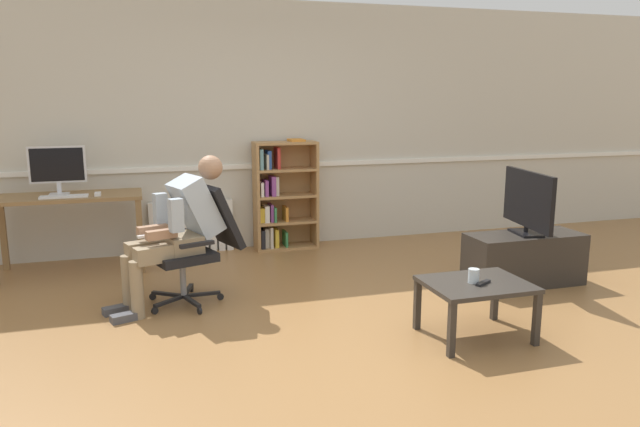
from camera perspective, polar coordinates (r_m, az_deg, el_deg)
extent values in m
plane|color=olive|center=(4.48, 1.36, -10.98)|extent=(18.00, 18.00, 0.00)
cube|color=beige|center=(6.73, -5.76, 8.25)|extent=(12.00, 0.10, 2.70)
cube|color=white|center=(6.70, -5.58, 4.55)|extent=(12.00, 0.03, 0.05)
cube|color=olive|center=(5.99, -16.80, -2.11)|extent=(0.06, 0.06, 0.72)
cube|color=olive|center=(6.47, -16.84, -1.15)|extent=(0.06, 0.06, 0.72)
cube|color=olive|center=(6.60, -28.00, -1.76)|extent=(0.06, 0.06, 0.72)
cube|color=olive|center=(6.20, -22.94, 1.47)|extent=(1.36, 0.57, 0.04)
cube|color=silver|center=(6.26, -23.63, 1.73)|extent=(0.18, 0.14, 0.01)
cube|color=silver|center=(6.27, -23.65, 2.26)|extent=(0.04, 0.02, 0.10)
cube|color=silver|center=(6.25, -23.81, 4.30)|extent=(0.52, 0.02, 0.35)
cube|color=black|center=(6.23, -23.82, 4.29)|extent=(0.47, 0.00, 0.32)
cube|color=white|center=(6.06, -23.26, 1.51)|extent=(0.43, 0.12, 0.02)
cube|color=white|center=(6.05, -20.46, 1.76)|extent=(0.06, 0.10, 0.03)
cube|color=#AD7F4C|center=(6.56, -6.11, 1.56)|extent=(0.03, 0.28, 1.20)
cube|color=#AD7F4C|center=(6.72, -0.54, 1.85)|extent=(0.03, 0.28, 1.20)
cube|color=#AD7F4C|center=(6.77, -3.57, 1.90)|extent=(0.66, 0.02, 1.20)
cube|color=#AD7F4C|center=(6.75, -3.24, -3.18)|extent=(0.63, 0.28, 0.03)
cube|color=#AD7F4C|center=(6.69, -3.26, -0.76)|extent=(0.63, 0.28, 0.03)
cube|color=#AD7F4C|center=(6.63, -3.29, 1.71)|extent=(0.63, 0.28, 0.03)
cube|color=#AD7F4C|center=(6.59, -3.32, 4.21)|extent=(0.63, 0.28, 0.03)
cube|color=#AD7F4C|center=(6.56, -3.35, 6.75)|extent=(0.63, 0.28, 0.03)
cube|color=black|center=(6.65, -5.58, -2.40)|extent=(0.04, 0.19, 0.21)
cube|color=gold|center=(6.62, -5.66, -0.09)|extent=(0.05, 0.19, 0.16)
cube|color=white|center=(6.54, -5.66, 2.34)|extent=(0.03, 0.19, 0.15)
cube|color=#6699A3|center=(6.50, -5.73, 5.19)|extent=(0.04, 0.19, 0.22)
cube|color=beige|center=(6.69, -5.19, -2.26)|extent=(0.05, 0.19, 0.22)
cube|color=white|center=(6.61, -5.21, 0.01)|extent=(0.05, 0.19, 0.18)
cube|color=#89428E|center=(6.56, -5.20, 2.47)|extent=(0.04, 0.19, 0.17)
cube|color=beige|center=(6.53, -5.16, 4.96)|extent=(0.02, 0.19, 0.16)
cube|color=beige|center=(6.67, -4.77, -2.22)|extent=(0.03, 0.19, 0.24)
cube|color=#89428E|center=(6.64, -4.73, 0.10)|extent=(0.03, 0.19, 0.19)
cube|color=#89428E|center=(6.56, -4.58, 2.66)|extent=(0.05, 0.19, 0.21)
cube|color=#2D519E|center=(6.56, -4.98, 5.16)|extent=(0.04, 0.19, 0.20)
cube|color=gold|center=(6.71, -4.27, -2.28)|extent=(0.04, 0.19, 0.20)
cube|color=#38844C|center=(6.62, -4.42, -0.05)|extent=(0.02, 0.19, 0.16)
cube|color=beige|center=(6.59, -4.29, 2.67)|extent=(0.05, 0.19, 0.21)
cube|color=red|center=(6.57, -4.11, 5.33)|extent=(0.03, 0.19, 0.23)
cube|color=#38844C|center=(6.72, -3.35, -2.39)|extent=(0.02, 0.19, 0.17)
cube|color=orange|center=(6.65, -3.33, -0.01)|extent=(0.03, 0.19, 0.16)
cube|color=orange|center=(6.63, -2.28, 7.02)|extent=(0.16, 0.22, 0.02)
cube|color=white|center=(6.63, -15.70, -1.46)|extent=(0.07, 0.08, 0.57)
cube|color=white|center=(6.63, -14.92, -1.41)|extent=(0.07, 0.08, 0.57)
cube|color=white|center=(6.64, -14.13, -1.37)|extent=(0.07, 0.08, 0.57)
cube|color=white|center=(6.64, -13.34, -1.32)|extent=(0.07, 0.08, 0.57)
cube|color=white|center=(6.65, -12.55, -1.28)|extent=(0.07, 0.08, 0.57)
cube|color=white|center=(6.65, -11.77, -1.23)|extent=(0.07, 0.08, 0.57)
cube|color=white|center=(6.66, -10.99, -1.18)|extent=(0.07, 0.08, 0.57)
cube|color=white|center=(6.67, -10.21, -1.14)|extent=(0.07, 0.08, 0.57)
cube|color=white|center=(6.68, -9.43, -1.09)|extent=(0.07, 0.08, 0.57)
cube|color=white|center=(6.69, -8.65, -1.05)|extent=(0.07, 0.08, 0.57)
cube|color=black|center=(4.97, -12.18, -8.17)|extent=(0.13, 0.30, 0.02)
cylinder|color=black|center=(4.85, -11.43, -9.10)|extent=(0.04, 0.06, 0.06)
cube|color=black|center=(5.11, -11.19, -7.57)|extent=(0.30, 0.04, 0.02)
cylinder|color=black|center=(5.14, -9.50, -7.84)|extent=(0.06, 0.02, 0.06)
cube|color=black|center=(5.24, -12.51, -7.16)|extent=(0.12, 0.30, 0.02)
cylinder|color=black|center=(5.39, -12.15, -7.05)|extent=(0.04, 0.06, 0.06)
cube|color=black|center=(5.17, -14.32, -7.48)|extent=(0.27, 0.20, 0.02)
cylinder|color=black|center=(5.26, -15.69, -7.66)|extent=(0.06, 0.05, 0.06)
cube|color=black|center=(5.01, -14.18, -8.11)|extent=(0.26, 0.21, 0.02)
cylinder|color=black|center=(4.93, -15.50, -8.95)|extent=(0.06, 0.05, 0.06)
cylinder|color=gray|center=(5.05, -12.96, -5.97)|extent=(0.05, 0.05, 0.30)
cube|color=black|center=(5.00, -13.05, -3.95)|extent=(0.58, 0.58, 0.07)
cube|color=black|center=(5.07, -9.65, -0.21)|extent=(0.41, 0.50, 0.54)
cube|color=black|center=(5.20, -14.04, -1.74)|extent=(0.28, 0.13, 0.03)
cube|color=black|center=(4.74, -11.67, -2.91)|extent=(0.28, 0.13, 0.03)
cube|color=#937F60|center=(4.97, -13.10, -2.78)|extent=(0.36, 0.41, 0.14)
cube|color=#A3B2C1|center=(4.96, -11.77, 0.67)|extent=(0.47, 0.45, 0.52)
sphere|color=#A87A5B|center=(4.98, -10.43, 4.35)|extent=(0.20, 0.20, 0.20)
cube|color=white|center=(4.85, -16.20, -2.07)|extent=(0.15, 0.08, 0.02)
cube|color=#937F60|center=(5.00, -15.74, -3.20)|extent=(0.44, 0.26, 0.13)
cylinder|color=#937F60|center=(5.00, -17.84, -6.38)|extent=(0.10, 0.10, 0.46)
cube|color=#4C4C51|center=(5.04, -18.79, -8.69)|extent=(0.24, 0.16, 0.06)
cube|color=#937F60|center=(4.81, -14.91, -3.69)|extent=(0.44, 0.26, 0.13)
cylinder|color=#937F60|center=(4.82, -17.08, -7.00)|extent=(0.10, 0.10, 0.46)
cube|color=#4C4C51|center=(4.85, -18.07, -9.40)|extent=(0.24, 0.16, 0.06)
cube|color=#A3B2C1|center=(5.02, -15.00, 0.41)|extent=(0.12, 0.11, 0.26)
cube|color=#A87A5B|center=(4.96, -15.72, -1.51)|extent=(0.25, 0.14, 0.07)
cube|color=#A3B2C1|center=(4.73, -13.60, -0.18)|extent=(0.12, 0.11, 0.26)
cube|color=#A87A5B|center=(4.78, -14.92, -1.93)|extent=(0.25, 0.14, 0.07)
cube|color=#2D2823|center=(5.74, 18.91, -4.13)|extent=(1.06, 0.43, 0.47)
cube|color=black|center=(5.68, 19.06, -1.76)|extent=(0.24, 0.35, 0.02)
cylinder|color=black|center=(5.67, 19.08, -1.42)|extent=(0.04, 0.04, 0.05)
cube|color=black|center=(5.62, 19.26, 1.31)|extent=(0.16, 0.84, 0.50)
cube|color=#B7D1F9|center=(5.63, 19.46, 1.31)|extent=(0.12, 0.79, 0.46)
cube|color=#332D28|center=(4.06, 12.47, -10.82)|extent=(0.04, 0.04, 0.38)
cube|color=#332D28|center=(4.41, 19.99, -9.48)|extent=(0.04, 0.04, 0.38)
cube|color=#332D28|center=(4.79, 16.36, -7.57)|extent=(0.04, 0.04, 0.38)
cube|color=#332D28|center=(4.48, 9.28, -8.58)|extent=(0.04, 0.04, 0.38)
cube|color=#332D28|center=(4.36, 14.72, -6.55)|extent=(0.71, 0.57, 0.03)
cylinder|color=silver|center=(4.32, 14.47, -5.78)|extent=(0.08, 0.08, 0.10)
cube|color=black|center=(4.32, 15.32, -6.41)|extent=(0.15, 0.11, 0.02)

